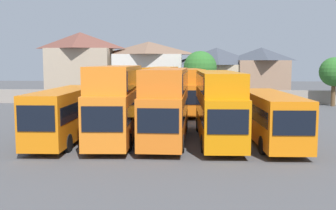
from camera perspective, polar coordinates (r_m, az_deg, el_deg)
name	(u,v)px	position (r m, az deg, el deg)	size (l,w,h in m)	color
ground	(174,110)	(45.10, 0.90, -0.71)	(140.00, 140.00, 0.00)	#4C4C4F
depot_boundary_wall	(176,97)	(51.79, 1.15, 1.18)	(56.00, 0.50, 1.80)	gray
bus_1	(66,112)	(27.94, -14.55, -0.96)	(2.57, 10.93, 3.55)	orange
bus_2	(117,98)	(27.71, -7.36, 0.94)	(3.06, 11.90, 5.14)	orange
bus_3	(167,100)	(27.05, -0.21, 0.66)	(2.94, 11.24, 4.97)	orange
bus_4	(218,102)	(27.35, 7.18, 0.44)	(2.75, 11.94, 4.76)	orange
bus_5	(270,115)	(27.24, 14.51, -1.39)	(2.82, 11.05, 3.33)	orange
bus_6	(126,96)	(42.10, -6.00, 1.35)	(2.83, 10.59, 3.30)	orange
bus_7	(162,87)	(41.91, -0.88, 2.56)	(3.29, 11.39, 4.90)	orange
bus_8	(189,88)	(41.57, 3.02, 2.39)	(3.25, 10.37, 4.73)	orange
bus_9	(223,95)	(41.93, 7.92, 1.48)	(2.62, 10.41, 3.53)	orange
house_terrace_left	(81,65)	(61.62, -12.48, 5.69)	(9.81, 6.40, 9.92)	tan
house_terrace_centre	(149,69)	(60.67, -2.78, 5.16)	(10.53, 8.06, 8.55)	silver
house_terrace_right	(216,72)	(60.72, 6.98, 4.69)	(10.31, 6.64, 7.61)	#C6B293
house_terrace_far_right	(261,72)	(61.62, 13.25, 4.59)	(7.65, 7.56, 7.63)	#9E7A60
tree_left_of_lot	(200,68)	(54.11, 4.65, 5.35)	(4.52, 4.52, 6.94)	brown
tree_behind_wall	(334,72)	(52.79, 22.83, 4.39)	(3.58, 3.58, 6.04)	brown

